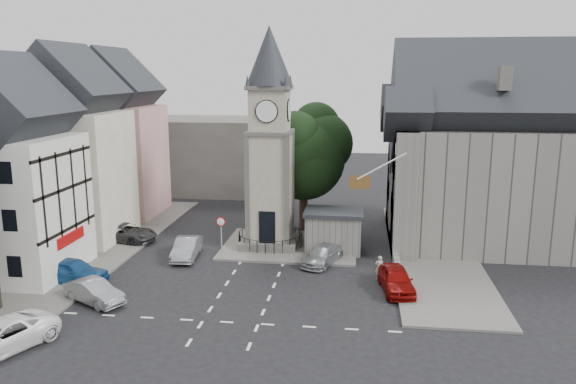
# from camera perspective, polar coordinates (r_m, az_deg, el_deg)

# --- Properties ---
(ground) EXTENTS (120.00, 120.00, 0.00)m
(ground) POSITION_cam_1_polar(r_m,az_deg,el_deg) (35.59, -3.84, -9.35)
(ground) COLOR black
(ground) RESTS_ON ground
(pavement_west) EXTENTS (6.00, 30.00, 0.14)m
(pavement_west) POSITION_cam_1_polar(r_m,az_deg,el_deg) (44.85, -18.24, -5.30)
(pavement_west) COLOR #595651
(pavement_west) RESTS_ON ground
(pavement_east) EXTENTS (6.00, 26.00, 0.14)m
(pavement_east) POSITION_cam_1_polar(r_m,az_deg,el_deg) (42.84, 14.37, -5.87)
(pavement_east) COLOR #595651
(pavement_east) RESTS_ON ground
(central_island) EXTENTS (10.00, 8.00, 0.16)m
(central_island) POSITION_cam_1_polar(r_m,az_deg,el_deg) (42.79, 0.22, -5.48)
(central_island) COLOR #595651
(central_island) RESTS_ON ground
(road_markings) EXTENTS (20.00, 8.00, 0.01)m
(road_markings) POSITION_cam_1_polar(r_m,az_deg,el_deg) (30.65, -5.87, -13.04)
(road_markings) COLOR silver
(road_markings) RESTS_ON ground
(clock_tower) EXTENTS (4.86, 4.86, 16.25)m
(clock_tower) POSITION_cam_1_polar(r_m,az_deg,el_deg) (41.29, -1.85, 5.30)
(clock_tower) COLOR #4C4944
(clock_tower) RESTS_ON ground
(stone_shelter) EXTENTS (4.30, 3.30, 3.08)m
(stone_shelter) POSITION_cam_1_polar(r_m,az_deg,el_deg) (41.62, 4.66, -3.92)
(stone_shelter) COLOR slate
(stone_shelter) RESTS_ON ground
(town_tree) EXTENTS (7.20, 7.20, 10.80)m
(town_tree) POSITION_cam_1_polar(r_m,az_deg,el_deg) (46.11, 1.62, 4.57)
(town_tree) COLOR black
(town_tree) RESTS_ON ground
(warning_sign_post) EXTENTS (0.70, 0.19, 2.85)m
(warning_sign_post) POSITION_cam_1_polar(r_m,az_deg,el_deg) (40.66, -6.83, -3.65)
(warning_sign_post) COLOR black
(warning_sign_post) RESTS_ON ground
(terrace_pink) EXTENTS (8.10, 7.60, 12.80)m
(terrace_pink) POSITION_cam_1_polar(r_m,az_deg,el_deg) (53.65, -17.04, 4.68)
(terrace_pink) COLOR #DAA196
(terrace_pink) RESTS_ON ground
(terrace_cream) EXTENTS (8.10, 7.60, 12.80)m
(terrace_cream) POSITION_cam_1_polar(r_m,az_deg,el_deg) (46.55, -21.06, 3.35)
(terrace_cream) COLOR beige
(terrace_cream) RESTS_ON ground
(terrace_tudor) EXTENTS (8.10, 7.60, 12.00)m
(terrace_tudor) POSITION_cam_1_polar(r_m,az_deg,el_deg) (39.85, -26.41, 0.98)
(terrace_tudor) COLOR silver
(terrace_tudor) RESTS_ON ground
(backdrop_west) EXTENTS (20.00, 10.00, 8.00)m
(backdrop_west) POSITION_cam_1_polar(r_m,az_deg,el_deg) (63.91, -9.63, 3.81)
(backdrop_west) COLOR #4C4944
(backdrop_west) RESTS_ON ground
(east_building) EXTENTS (14.40, 11.40, 12.60)m
(east_building) POSITION_cam_1_polar(r_m,az_deg,el_deg) (44.92, 18.89, 2.81)
(east_building) COLOR slate
(east_building) RESTS_ON ground
(east_boundary_wall) EXTENTS (0.40, 16.00, 0.90)m
(east_boundary_wall) POSITION_cam_1_polar(r_m,az_deg,el_deg) (44.37, 10.49, -4.55)
(east_boundary_wall) COLOR slate
(east_boundary_wall) RESTS_ON ground
(flagpole) EXTENTS (3.68, 0.10, 2.74)m
(flagpole) POSITION_cam_1_polar(r_m,az_deg,el_deg) (37.00, 9.49, 2.60)
(flagpole) COLOR white
(flagpole) RESTS_ON ground
(car_west_blue) EXTENTS (4.89, 2.60, 1.58)m
(car_west_blue) POSITION_cam_1_polar(r_m,az_deg,el_deg) (38.04, -21.10, -7.46)
(car_west_blue) COLOR navy
(car_west_blue) RESTS_ON ground
(car_west_silver) EXTENTS (4.23, 3.11, 1.33)m
(car_west_silver) POSITION_cam_1_polar(r_m,az_deg,el_deg) (34.45, -19.09, -9.58)
(car_west_silver) COLOR gray
(car_west_silver) RESTS_ON ground
(car_west_grey) EXTENTS (5.55, 3.38, 1.44)m
(car_west_grey) POSITION_cam_1_polar(r_m,az_deg,el_deg) (45.72, -16.26, -3.99)
(car_west_grey) COLOR #2B2B2D
(car_west_grey) RESTS_ON ground
(car_island_silver) EXTENTS (1.90, 4.46, 1.43)m
(car_island_silver) POSITION_cam_1_polar(r_m,az_deg,el_deg) (40.79, -10.26, -5.64)
(car_island_silver) COLOR #92949A
(car_island_silver) RESTS_ON ground
(car_island_east) EXTENTS (3.19, 4.63, 1.25)m
(car_island_east) POSITION_cam_1_polar(r_m,az_deg,el_deg) (39.06, 3.54, -6.40)
(car_island_east) COLOR #929699
(car_island_east) RESTS_ON ground
(car_east_red) EXTENTS (2.36, 4.59, 1.50)m
(car_east_red) POSITION_cam_1_polar(r_m,az_deg,el_deg) (34.83, 10.94, -8.72)
(car_east_red) COLOR maroon
(car_east_red) RESTS_ON ground
(van_sw_white) EXTENTS (4.49, 5.94, 1.50)m
(van_sw_white) POSITION_cam_1_polar(r_m,az_deg,el_deg) (30.52, -27.24, -12.97)
(van_sw_white) COLOR white
(van_sw_white) RESTS_ON ground
(pedestrian) EXTENTS (0.60, 0.43, 1.55)m
(pedestrian) POSITION_cam_1_polar(r_m,az_deg,el_deg) (36.61, 9.26, -7.57)
(pedestrian) COLOR #B2A493
(pedestrian) RESTS_ON ground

